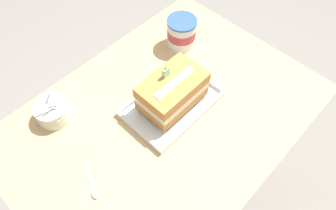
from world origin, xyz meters
The scene contains 7 objects.
ground_plane centered at (0.00, 0.00, 0.00)m, with size 8.00×8.00×0.00m, color gray.
dining_table centered at (0.00, 0.00, 0.66)m, with size 1.07×0.77×0.78m.
foil_tray centered at (0.05, 0.01, 0.79)m, with size 0.33×0.22×0.02m.
birthday_cake centered at (0.05, 0.01, 0.86)m, with size 0.22×0.14×0.16m.
bowl_stack centered at (-0.26, 0.27, 0.81)m, with size 0.12×0.12×0.11m.
ice_cream_tub centered at (0.30, 0.19, 0.84)m, with size 0.12×0.12×0.12m.
serving_spoon_near_tray centered at (-0.33, -0.03, 0.78)m, with size 0.06×0.11×0.01m.
Camera 1 is at (-0.40, -0.41, 1.69)m, focal length 33.34 mm.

